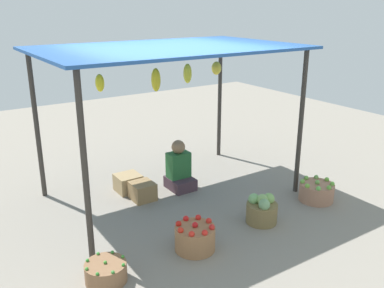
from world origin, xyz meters
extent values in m
plane|color=gray|center=(0.00, 0.00, 0.00)|extent=(14.00, 14.00, 0.00)
cylinder|color=#38332D|center=(-1.64, -0.99, 1.08)|extent=(0.07, 0.07, 2.16)
cylinder|color=#38332D|center=(1.64, -0.99, 1.08)|extent=(0.07, 0.07, 2.16)
cylinder|color=#38332D|center=(-1.64, 0.99, 1.08)|extent=(0.07, 0.07, 2.16)
cylinder|color=#38332D|center=(1.64, 0.99, 1.08)|extent=(0.07, 0.07, 2.16)
cube|color=#275498|center=(0.00, 0.00, 2.18)|extent=(3.58, 2.28, 0.04)
ellipsoid|color=yellow|center=(-1.02, 0.03, 1.79)|extent=(0.11, 0.11, 0.23)
ellipsoid|color=yellow|center=(-0.31, -0.17, 1.79)|extent=(0.12, 0.12, 0.31)
ellipsoid|color=yellow|center=(0.33, 0.05, 1.79)|extent=(0.12, 0.12, 0.28)
ellipsoid|color=yellow|center=(1.00, 0.25, 1.79)|extent=(0.15, 0.15, 0.21)
cube|color=#46313C|center=(0.20, 0.07, 0.09)|extent=(0.36, 0.44, 0.18)
cube|color=#276432|center=(0.20, 0.12, 0.38)|extent=(0.34, 0.22, 0.40)
sphere|color=#8D6A49|center=(0.20, 0.12, 0.67)|extent=(0.21, 0.21, 0.21)
cylinder|color=#876042|center=(-1.67, -1.47, 0.10)|extent=(0.44, 0.44, 0.21)
sphere|color=#419130|center=(-1.67, -1.47, 0.22)|extent=(0.04, 0.04, 0.04)
sphere|color=#3B8E2F|center=(-1.47, -1.47, 0.22)|extent=(0.04, 0.04, 0.04)
sphere|color=#358635|center=(-1.53, -1.33, 0.22)|extent=(0.04, 0.04, 0.04)
sphere|color=#3B8D35|center=(-1.67, -1.27, 0.22)|extent=(0.04, 0.04, 0.04)
sphere|color=#31892C|center=(-1.81, -1.33, 0.22)|extent=(0.04, 0.04, 0.04)
sphere|color=#3F8C31|center=(-1.87, -1.47, 0.22)|extent=(0.04, 0.04, 0.04)
sphere|color=#2F8029|center=(-1.81, -1.61, 0.22)|extent=(0.04, 0.04, 0.04)
sphere|color=#3B8D38|center=(-1.67, -1.67, 0.22)|extent=(0.04, 0.04, 0.04)
sphere|color=#2E8A2B|center=(-1.53, -1.61, 0.22)|extent=(0.04, 0.04, 0.04)
cylinder|color=#9D6D47|center=(-0.56, -1.48, 0.15)|extent=(0.48, 0.48, 0.29)
sphere|color=red|center=(-0.56, -1.48, 0.32)|extent=(0.07, 0.07, 0.07)
sphere|color=red|center=(-0.37, -1.48, 0.31)|extent=(0.07, 0.07, 0.07)
sphere|color=red|center=(-0.42, -1.35, 0.31)|extent=(0.07, 0.07, 0.07)
sphere|color=red|center=(-0.56, -1.29, 0.31)|extent=(0.07, 0.07, 0.07)
sphere|color=red|center=(-0.70, -1.35, 0.31)|extent=(0.07, 0.07, 0.07)
sphere|color=red|center=(-0.76, -1.48, 0.31)|extent=(0.07, 0.07, 0.07)
sphere|color=red|center=(-0.70, -1.62, 0.31)|extent=(0.07, 0.07, 0.07)
sphere|color=red|center=(-0.56, -1.68, 0.31)|extent=(0.07, 0.07, 0.07)
sphere|color=red|center=(-0.42, -1.62, 0.31)|extent=(0.07, 0.07, 0.07)
cylinder|color=olive|center=(0.53, -1.43, 0.13)|extent=(0.41, 0.41, 0.27)
sphere|color=#83AF61|center=(0.53, -1.43, 0.33)|extent=(0.15, 0.15, 0.15)
sphere|color=#7DB05B|center=(0.65, -1.43, 0.31)|extent=(0.15, 0.15, 0.15)
sphere|color=#77B068|center=(0.48, -1.33, 0.31)|extent=(0.15, 0.15, 0.15)
sphere|color=#75A26D|center=(0.48, -1.53, 0.31)|extent=(0.15, 0.15, 0.15)
cylinder|color=#A6755B|center=(1.65, -1.38, 0.13)|extent=(0.50, 0.50, 0.26)
sphere|color=#6CA84C|center=(1.65, -1.38, 0.29)|extent=(0.07, 0.07, 0.07)
sphere|color=#6EB93E|center=(1.86, -1.38, 0.28)|extent=(0.07, 0.07, 0.07)
sphere|color=#71AC50|center=(1.80, -1.23, 0.28)|extent=(0.07, 0.07, 0.07)
sphere|color=#6FB248|center=(1.65, -1.17, 0.28)|extent=(0.07, 0.07, 0.07)
sphere|color=#73BB49|center=(1.51, -1.23, 0.28)|extent=(0.07, 0.07, 0.07)
sphere|color=#73B53F|center=(1.44, -1.38, 0.28)|extent=(0.07, 0.07, 0.07)
sphere|color=#65BC4E|center=(1.51, -1.53, 0.28)|extent=(0.07, 0.07, 0.07)
sphere|color=#66AD41|center=(1.65, -1.59, 0.28)|extent=(0.07, 0.07, 0.07)
sphere|color=#6AB643|center=(1.80, -1.53, 0.28)|extent=(0.07, 0.07, 0.07)
cube|color=olive|center=(-0.46, 0.05, 0.13)|extent=(0.32, 0.34, 0.26)
cube|color=#A3875B|center=(-0.51, 0.44, 0.13)|extent=(0.36, 0.35, 0.26)
camera|label=1|loc=(-2.98, -5.08, 2.75)|focal=39.45mm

